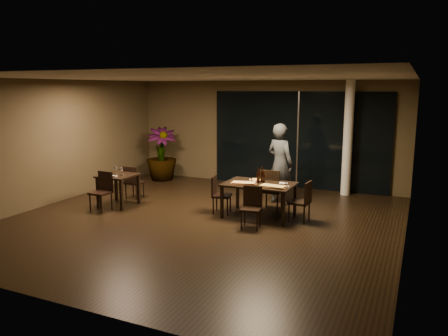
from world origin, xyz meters
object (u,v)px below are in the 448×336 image
Objects in this scene: diner at (280,164)px; bottle_a at (258,176)px; chair_side_far at (133,181)px; side_table at (118,180)px; chair_side_near at (103,189)px; chair_main_near at (252,205)px; bottle_b at (264,178)px; bottle_c at (262,175)px; main_table at (259,187)px; chair_main_right at (303,199)px; chair_main_left at (219,192)px; potted_plant at (161,154)px; chair_main_far at (271,188)px.

diner reaches higher than bottle_a.
bottle_a is at bearing 176.68° from chair_side_far.
side_table is 0.50m from chair_side_near.
chair_main_near is 0.94× the size of chair_side_near.
chair_side_far is 3.39× the size of bottle_b.
bottle_a is at bearing 9.04° from side_table.
diner is 1.19m from bottle_b.
bottle_c reaches higher than bottle_a.
bottle_c is (0.01, 0.14, 0.24)m from main_table.
chair_side_near is (-3.58, -0.24, 0.03)m from chair_main_near.
chair_main_right is (0.86, 0.77, 0.02)m from chair_main_near.
chair_side_near is at bearing 89.02° from chair_side_far.
chair_main_near is at bearing -133.95° from chair_main_left.
main_table is 1.68× the size of chair_side_near.
diner is at bearing -164.26° from chair_side_far.
chair_main_left is 0.53× the size of potted_plant.
bottle_b reaches higher than chair_main_right.
bottle_a reaches higher than chair_main_near.
main_table is at bearing 8.37° from side_table.
potted_plant is (-0.59, 3.44, 0.31)m from chair_side_near.
bottle_c is (-0.09, -0.37, 0.37)m from chair_main_far.
bottle_c reaches higher than chair_main_right.
chair_main_far is 3.59m from chair_side_far.
chair_side_far is at bearing -87.40° from chair_main_right.
chair_main_left is at bearing 9.30° from side_table.
chair_main_left is (2.47, 0.40, -0.15)m from side_table.
bottle_a is (0.89, 0.13, 0.44)m from chair_main_left.
side_table is at bearing -170.93° from bottle_b.
main_table is 0.96m from chair_main_left.
main_table is 3.61m from chair_side_near.
chair_main_right is 4.55m from chair_side_near.
chair_main_right reaches higher than chair_side_far.
chair_main_far is 1.00m from chair_main_right.
diner is 1.22× the size of potted_plant.
chair_side_near is 0.45× the size of diner.
chair_main_right is 1.04× the size of chair_side_far.
bottle_b reaches higher than chair_main_far.
potted_plant reaches higher than chair_main_far.
chair_side_far is at bearing 3.58° from chair_main_far.
chair_side_near reaches higher than main_table.
chair_main_far is at bearing 88.27° from bottle_b.
bottle_c is at bearing 178.46° from chair_side_far.
main_table is 0.99m from chair_main_right.
side_table is 0.95× the size of chair_side_far.
bottle_b is (-0.03, 0.80, 0.41)m from chair_main_near.
bottle_b is at bearing 9.07° from side_table.
chair_side_far is 3.74m from diner.
diner is 6.09× the size of bottle_a.
bottle_a is 0.12m from bottle_c.
bottle_c reaches higher than chair_side_near.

